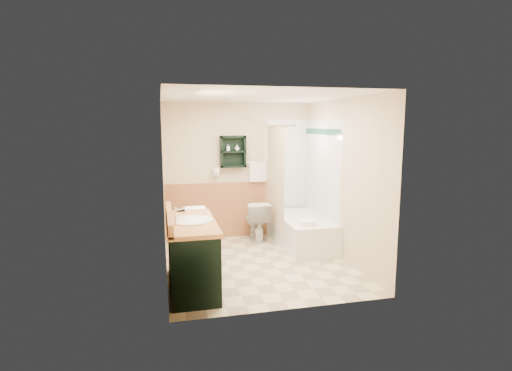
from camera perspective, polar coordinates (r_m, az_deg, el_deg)
The scene contains 25 objects.
floor at distance 5.96m, azimuth 0.21°, elevation -11.08°, with size 3.00×3.00×0.00m, color beige.
back_wall at distance 7.14m, azimuth -2.67°, elevation 2.14°, with size 2.60×0.04×2.40m, color beige.
left_wall at distance 5.51m, azimuth -13.24°, elevation -0.07°, with size 0.04×3.00×2.40m, color beige.
right_wall at distance 6.11m, azimuth 12.34°, elevation 0.82°, with size 0.04×3.00×2.40m, color beige.
ceiling at distance 5.62m, azimuth 0.23°, elevation 12.81°, with size 2.60×3.00×0.04m, color white.
wainscot_left at distance 5.66m, azimuth -12.64°, elevation -7.08°, with size 2.98×2.98×1.00m, color #C17B4E, non-canonical shape.
wainscot_back at distance 7.22m, azimuth -2.58°, elevation -3.42°, with size 2.58×2.58×1.00m, color #C17B4E, non-canonical shape.
mirror_frame at distance 4.92m, azimuth -12.74°, elevation 2.44°, with size 1.30×1.30×1.00m, color brown, non-canonical shape.
mirror_glass at distance 4.92m, azimuth -12.68°, elevation 2.44°, with size 1.20×1.20×0.90m, color white, non-canonical shape.
tile_right at distance 6.79m, azimuth 9.25°, elevation 0.41°, with size 1.50×1.50×2.10m, color white, non-canonical shape.
tile_back at distance 7.37m, azimuth 5.25°, elevation 1.15°, with size 0.95×0.95×2.10m, color white, non-canonical shape.
tile_accent at distance 6.72m, azimuth 9.35°, elevation 7.60°, with size 1.50×1.50×0.10m, color #144733, non-canonical shape.
wall_shelf at distance 6.98m, azimuth -3.32°, elevation 4.86°, with size 0.45×0.15×0.55m, color black.
hair_dryer at distance 6.99m, azimuth -5.75°, elevation 1.96°, with size 0.10×0.24×0.18m, color white, non-canonical shape.
towel_bar at distance 7.13m, azimuth 0.20°, elevation 3.35°, with size 0.40×0.06×0.40m, color white, non-canonical shape.
curtain_rod at distance 6.47m, azimuth 3.25°, elevation 8.54°, with size 0.03×0.03×1.60m, color silver.
shower_curtain at distance 6.69m, azimuth 2.76°, elevation 1.26°, with size 1.05×1.05×1.70m, color beige, non-canonical shape.
vanity at distance 5.06m, azimuth -9.15°, elevation -9.74°, with size 0.59×1.35×0.85m, color black.
bathtub at distance 6.73m, azimuth 6.62°, elevation -6.59°, with size 0.74×1.50×0.50m, color white.
toilet at distance 7.02m, azimuth 0.03°, elevation -5.05°, with size 0.40×0.71×0.70m, color white.
counter_towel at distance 5.53m, azimuth -8.71°, elevation -3.34°, with size 0.28×0.22×0.04m, color white.
vanity_book at distance 5.55m, azimuth -11.50°, elevation -2.45°, with size 0.16×0.02×0.22m, color black.
tub_towel at distance 6.17m, azimuth 7.37°, elevation -5.31°, with size 0.23×0.19×0.07m, color white.
soap_bottle_a at distance 6.95m, azimuth -4.00°, elevation 5.18°, with size 0.05×0.11×0.05m, color white.
soap_bottle_b at distance 6.98m, azimuth -2.72°, elevation 5.32°, with size 0.08×0.10×0.08m, color white.
Camera 1 is at (-1.33, -5.45, 2.03)m, focal length 28.00 mm.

